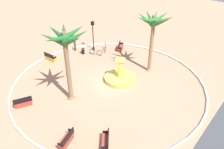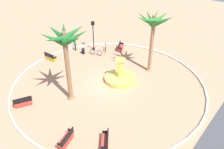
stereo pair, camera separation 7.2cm
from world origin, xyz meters
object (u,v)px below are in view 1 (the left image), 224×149
Objects in this scene: bench_east at (106,142)px; bicycle_by_lamppost at (96,52)px; bench_southwest at (120,47)px; trash_bin at (83,51)px; fountain at (120,78)px; lamppost at (93,33)px; bench_north at (23,103)px; bench_southeast at (66,140)px; person_cyclist_helmet at (75,44)px; bicycle_red_frame at (105,48)px; palm_tree_by_curb at (65,45)px; palm_tree_near_fountain at (153,25)px; bench_west at (51,58)px.

bench_east is 0.95× the size of bicycle_by_lamppost.
bench_southwest is at bearing 153.81° from bicycle_by_lamppost.
fountain is at bearing 75.63° from trash_bin.
bench_east is 0.39× the size of lamppost.
fountain is at bearing 154.72° from bench_north.
bicycle_by_lamppost is (0.95, 1.24, -1.94)m from lamppost.
person_cyclist_helmet reaches higher than bench_southeast.
trash_bin is at bearing 90.22° from person_cyclist_helmet.
trash_bin is 0.52× the size of bicycle_red_frame.
fountain is 7.67m from trash_bin.
fountain is 7.55m from palm_tree_by_curb.
bench_southwest is at bearing 131.29° from person_cyclist_helmet.
bench_southeast is 15.81m from bicycle_red_frame.
lamppost is (0.02, -8.47, -2.99)m from palm_tree_near_fountain.
palm_tree_by_curb is at bearing 44.96° from person_cyclist_helmet.
trash_bin is at bearing 155.34° from bench_west.
fountain is at bearing -167.02° from bench_southeast.
bench_north reaches higher than trash_bin.
bicycle_red_frame is at bearing -172.54° from bench_north.
bench_west reaches higher than bicycle_red_frame.
bench_east is at bearing 67.43° from bench_west.
bench_southeast is 0.42× the size of lamppost.
palm_tree_near_fountain is 13.80m from bench_southeast.
bench_west is 8.54m from bench_north.
palm_tree_near_fountain is at bearing 97.64° from bicycle_by_lamppost.
lamppost is 5.44× the size of trash_bin.
bicycle_by_lamppost is at bearing -151.76° from palm_tree_by_curb.
palm_tree_near_fountain is at bearing 90.12° from lamppost.
bench_southeast is at bearing 12.98° from fountain.
bench_west is 4.14m from trash_bin.
bench_north is 1.01× the size of bench_southwest.
bench_southeast is at bearing 56.92° from bench_west.
lamppost is at bearing -58.40° from bicycle_red_frame.
bicycle_red_frame is at bearing 130.40° from person_cyclist_helmet.
palm_tree_by_curb is 10.96m from lamppost.
bench_east is at bearing 40.90° from bicycle_red_frame.
bicycle_by_lamppost is (1.76, -0.08, 0.00)m from bicycle_red_frame.
fountain is 4.49× the size of trash_bin.
bicycle_by_lamppost is at bearing -114.18° from fountain.
fountain is 2.01× the size of person_cyclist_helmet.
lamppost is (2.18, -2.78, 1.98)m from bench_southwest.
lamppost reaches higher than bicycle_by_lamppost.
bench_east is at bearing 70.14° from palm_tree_by_curb.
trash_bin is at bearing -141.37° from palm_tree_by_curb.
palm_tree_by_curb is 8.30m from bench_east.
palm_tree_near_fountain is at bearing 160.67° from fountain.
bench_east and bench_southwest have the same top height.
bench_east is 15.82m from bicycle_red_frame.
palm_tree_near_fountain is 4.06× the size of bench_west.
bicycle_by_lamppost is at bearing 104.93° from person_cyclist_helmet.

